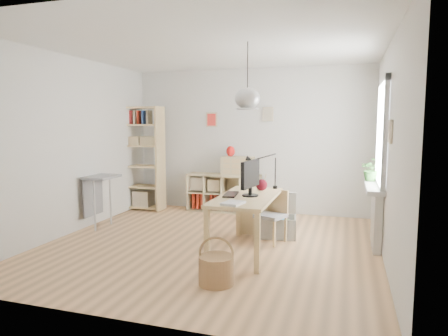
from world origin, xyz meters
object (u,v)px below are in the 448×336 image
(cube_shelf, at_px, (223,196))
(monitor, at_px, (250,176))
(tall_bookshelf, at_px, (142,154))
(storage_chest, at_px, (276,222))
(drawer_chest, at_px, (238,166))
(desk, at_px, (247,203))
(chair, at_px, (273,213))

(cube_shelf, height_order, monitor, monitor)
(cube_shelf, distance_m, tall_bookshelf, 1.77)
(storage_chest, distance_m, drawer_chest, 1.76)
(cube_shelf, bearing_deg, drawer_chest, -7.80)
(desk, xyz_separation_m, drawer_chest, (-0.72, 2.19, 0.24))
(cube_shelf, relative_size, drawer_chest, 2.33)
(chair, xyz_separation_m, monitor, (-0.20, -0.55, 0.59))
(chair, relative_size, monitor, 1.40)
(cube_shelf, bearing_deg, storage_chest, -46.90)
(drawer_chest, bearing_deg, desk, -73.92)
(drawer_chest, bearing_deg, tall_bookshelf, -174.83)
(desk, height_order, tall_bookshelf, tall_bookshelf)
(desk, relative_size, cube_shelf, 1.07)
(desk, xyz_separation_m, tall_bookshelf, (-2.59, 1.95, 0.43))
(storage_chest, bearing_deg, monitor, -110.14)
(desk, height_order, storage_chest, desk)
(cube_shelf, distance_m, monitor, 2.57)
(tall_bookshelf, distance_m, chair, 3.22)
(tall_bookshelf, xyz_separation_m, chair, (2.83, -1.40, -0.66))
(cube_shelf, height_order, storage_chest, cube_shelf)
(drawer_chest, bearing_deg, cube_shelf, 170.04)
(drawer_chest, bearing_deg, storage_chest, -55.80)
(drawer_chest, bearing_deg, chair, -61.68)
(desk, distance_m, monitor, 0.36)
(tall_bookshelf, bearing_deg, desk, -37.01)
(tall_bookshelf, height_order, chair, tall_bookshelf)
(desk, relative_size, monitor, 2.81)
(desk, relative_size, storage_chest, 2.01)
(desk, height_order, chair, desk)
(cube_shelf, distance_m, chair, 2.11)
(cube_shelf, distance_m, drawer_chest, 0.67)
(cube_shelf, xyz_separation_m, drawer_chest, (0.30, -0.04, 0.59))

